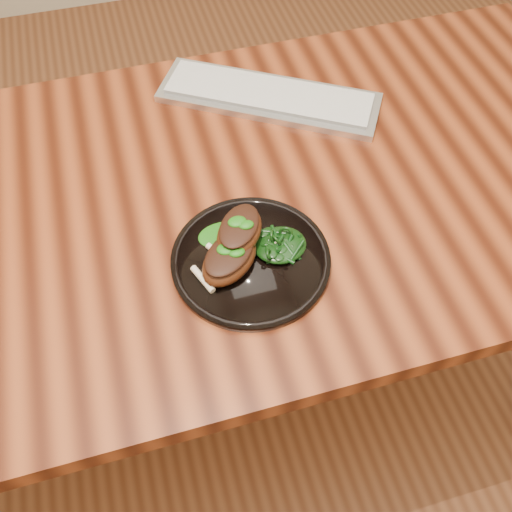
% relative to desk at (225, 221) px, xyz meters
% --- Properties ---
extents(desk, '(1.60, 0.80, 0.75)m').
position_rel_desk_xyz_m(desk, '(0.00, 0.00, 0.00)').
color(desk, '#371206').
rests_on(desk, ground).
extents(plate, '(0.25, 0.25, 0.02)m').
position_rel_desk_xyz_m(plate, '(0.01, -0.16, 0.09)').
color(plate, black).
rests_on(plate, desk).
extents(lamb_chop_front, '(0.13, 0.12, 0.05)m').
position_rel_desk_xyz_m(lamb_chop_front, '(-0.03, -0.17, 0.12)').
color(lamb_chop_front, '#49210E').
rests_on(lamb_chop_front, plate).
extents(lamb_chop_back, '(0.11, 0.12, 0.05)m').
position_rel_desk_xyz_m(lamb_chop_back, '(-0.00, -0.14, 0.14)').
color(lamb_chop_back, '#49210E').
rests_on(lamb_chop_back, plate).
extents(herb_smear, '(0.08, 0.05, 0.01)m').
position_rel_desk_xyz_m(herb_smear, '(-0.02, -0.11, 0.10)').
color(herb_smear, '#0B4A07').
rests_on(herb_smear, plate).
extents(greens_heap, '(0.08, 0.08, 0.03)m').
position_rel_desk_xyz_m(greens_heap, '(0.06, -0.16, 0.11)').
color(greens_heap, black).
rests_on(greens_heap, plate).
extents(keyboard, '(0.44, 0.34, 0.02)m').
position_rel_desk_xyz_m(keyboard, '(0.15, 0.21, 0.09)').
color(keyboard, silver).
rests_on(keyboard, desk).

